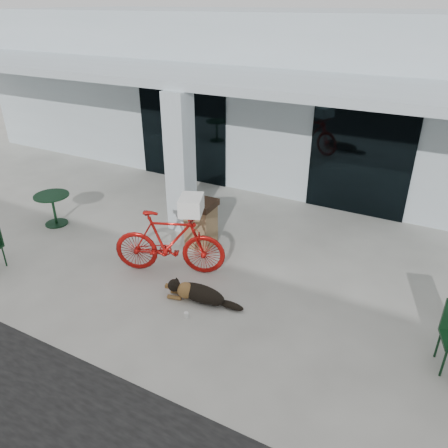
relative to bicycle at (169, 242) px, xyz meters
The scene contains 12 objects.
ground 1.13m from the bicycle, 41.53° to the right, with size 80.00×80.00×0.00m, color beige.
building 8.08m from the bicycle, 84.97° to the left, with size 22.00×7.00×4.50m, color silver.
storefront_glass_left 5.08m from the bicycle, 119.86° to the left, with size 2.80×0.06×2.70m, color black.
storefront_glass_right 5.08m from the bicycle, 60.26° to the left, with size 2.40×0.06×2.70m, color black.
column 2.08m from the bicycle, 115.56° to the left, with size 0.50×0.50×3.12m, color silver.
overhang 4.00m from the bicycle, 76.91° to the left, with size 22.00×2.80×0.18m, color silver.
bicycle is the anchor object (origin of this frame).
laundry_basket 0.92m from the bicycle, 21.96° to the left, with size 0.54×0.40×0.32m, color white.
dog 1.24m from the bicycle, 28.90° to the right, with size 1.08×0.36×0.36m, color black, non-canonical shape.
cup_near_dog 1.59m from the bicycle, 45.86° to the right, with size 0.08×0.08×0.10m, color white.
cafe_table_near 3.58m from the bicycle, behind, with size 0.80×0.80×0.75m, color #11331B, non-canonical shape.
trash_receptacle 1.19m from the bicycle, 90.55° to the left, with size 0.60×0.60×1.03m, color brown, non-canonical shape.
Camera 1 is at (3.63, -5.26, 4.74)m, focal length 35.00 mm.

